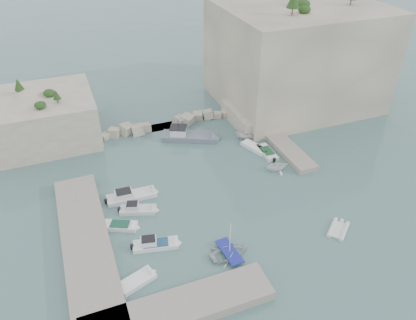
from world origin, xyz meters
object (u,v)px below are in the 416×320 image
object	(u,v)px
motorboat_b	(138,212)
tender_east_d	(250,138)
motorboat_c	(120,228)
inflatable_dinghy	(338,231)
motorboat_a	(132,198)
motorboat_e	(137,283)
tender_east_a	(276,170)
rowboat	(229,255)
work_boat	(189,139)
tender_east_c	(254,149)
tender_east_b	(267,154)
motorboat_d	(156,246)

from	to	relation	value
motorboat_b	tender_east_d	size ratio (longest dim) A/B	1.06
motorboat_c	inflatable_dinghy	world-z (taller)	motorboat_c
motorboat_a	motorboat_c	distance (m)	5.45
motorboat_e	tender_east_a	size ratio (longest dim) A/B	1.25
motorboat_e	rowboat	xyz separation A→B (m)	(10.11, 0.08, 0.00)
motorboat_c	motorboat_e	size ratio (longest dim) A/B	1.04
motorboat_c	work_boat	world-z (taller)	work_boat
motorboat_e	tender_east_d	bearing A→B (deg)	23.56
motorboat_a	motorboat_e	size ratio (longest dim) A/B	1.67
tender_east_c	inflatable_dinghy	bearing A→B (deg)	163.01
motorboat_e	rowboat	distance (m)	10.11
motorboat_c	motorboat_e	bearing A→B (deg)	-63.81
tender_east_c	tender_east_d	distance (m)	3.06
motorboat_b	work_boat	size ratio (longest dim) A/B	0.52
motorboat_c	tender_east_b	size ratio (longest dim) A/B	0.90
tender_east_a	motorboat_c	bearing A→B (deg)	104.44
motorboat_b	inflatable_dinghy	world-z (taller)	motorboat_b
motorboat_e	tender_east_b	size ratio (longest dim) A/B	0.86
motorboat_a	tender_east_a	xyz separation A→B (m)	(20.19, -1.30, 0.00)
motorboat_b	motorboat_e	world-z (taller)	motorboat_b
motorboat_e	tender_east_d	distance (m)	31.10
motorboat_d	motorboat_e	xyz separation A→B (m)	(-3.03, -4.09, 0.00)
motorboat_a	work_boat	distance (m)	15.96
rowboat	motorboat_a	bearing A→B (deg)	25.28
motorboat_a	rowboat	size ratio (longest dim) A/B	1.54
motorboat_a	motorboat_d	distance (m)	9.31
motorboat_d	tender_east_a	xyz separation A→B (m)	(19.51, 7.99, 0.00)
rowboat	inflatable_dinghy	world-z (taller)	rowboat
tender_east_b	motorboat_c	bearing A→B (deg)	109.14
inflatable_dinghy	work_boat	xyz separation A→B (m)	(-9.37, 25.46, 0.00)
motorboat_e	rowboat	bearing A→B (deg)	-18.71
motorboat_a	motorboat_e	bearing A→B (deg)	-98.56
tender_east_c	tender_east_d	bearing A→B (deg)	-34.33
motorboat_a	inflatable_dinghy	distance (m)	25.44
inflatable_dinghy	tender_east_b	size ratio (longest dim) A/B	0.76
motorboat_b	tender_east_c	bearing A→B (deg)	40.39
tender_east_d	tender_east_c	bearing A→B (deg)	-177.07
tender_east_c	work_boat	size ratio (longest dim) A/B	0.52
motorboat_e	tender_east_a	distance (m)	25.56
tender_east_b	tender_east_d	world-z (taller)	tender_east_d
tender_east_b	tender_east_c	world-z (taller)	same
rowboat	work_boat	bearing A→B (deg)	-13.87
tender_east_b	tender_east_d	distance (m)	4.93
motorboat_d	rowboat	xyz separation A→B (m)	(7.09, -4.01, 0.00)
tender_east_b	motorboat_b	bearing A→B (deg)	106.28
tender_east_c	motorboat_c	bearing A→B (deg)	93.05
tender_east_a	motorboat_b	bearing A→B (deg)	100.00
tender_east_a	tender_east_b	distance (m)	4.16
rowboat	tender_east_a	xyz separation A→B (m)	(12.42, 11.99, 0.00)
motorboat_d	work_boat	world-z (taller)	work_boat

